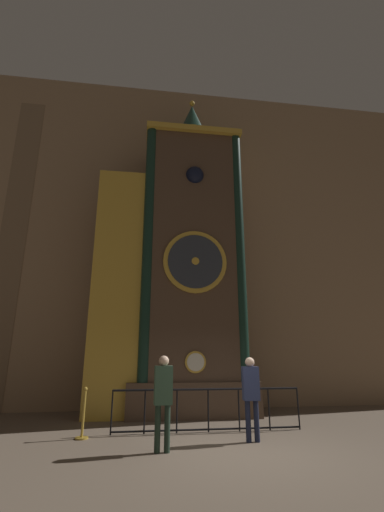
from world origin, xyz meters
The scene contains 7 objects.
ground_plane centered at (0.00, 0.00, 0.00)m, with size 28.00×28.00×0.00m, color brown.
cathedral_back_wall centered at (-0.09, 5.49, 6.31)m, with size 24.00×0.32×12.63m.
clock_tower centered at (-0.91, 4.01, 4.60)m, with size 5.05×1.77×11.11m.
railing_fence centered at (-0.30, 1.76, 0.54)m, with size 4.49×0.05×0.96m.
visitor_near centered at (-1.46, 0.16, 1.02)m, with size 0.35×0.24×1.71m.
visitor_far centered at (0.44, 0.71, 1.00)m, with size 0.35×0.24×1.67m.
stanchion_post centered at (-3.10, 1.48, 0.34)m, with size 0.28×0.28×1.04m.
Camera 1 is at (-1.86, -6.84, 1.72)m, focal length 24.00 mm.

